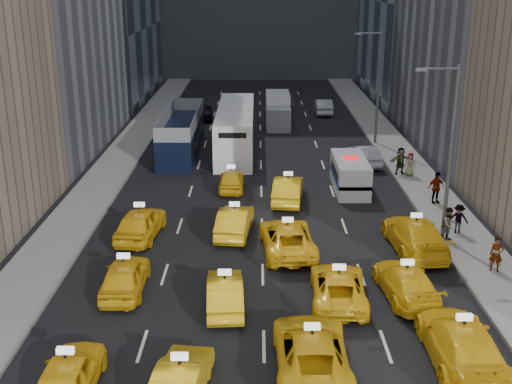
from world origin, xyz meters
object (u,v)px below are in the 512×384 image
at_px(nypd_van, 350,175).
at_px(double_decker, 182,133).
at_px(city_bus, 236,130).
at_px(pedestrian_0, 496,254).
at_px(box_truck, 278,110).

height_order(nypd_van, double_decker, double_decker).
xyz_separation_m(city_bus, pedestrian_0, (12.57, -21.92, -0.70)).
height_order(city_bus, pedestrian_0, city_bus).
xyz_separation_m(box_truck, pedestrian_0, (9.03, -30.81, -0.42)).
xyz_separation_m(double_decker, pedestrian_0, (16.66, -20.98, -0.62)).
bearing_deg(nypd_van, city_bus, 133.68).
bearing_deg(pedestrian_0, box_truck, 121.47).
distance_m(box_truck, pedestrian_0, 32.11).
xyz_separation_m(nypd_van, double_decker, (-11.67, 8.77, 0.60)).
relative_size(double_decker, city_bus, 0.85).
bearing_deg(city_bus, nypd_van, -58.65).
bearing_deg(box_truck, double_decker, -125.43).
xyz_separation_m(nypd_van, city_bus, (-7.57, 9.72, 0.67)).
relative_size(city_bus, box_truck, 2.10).
height_order(box_truck, pedestrian_0, box_truck).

